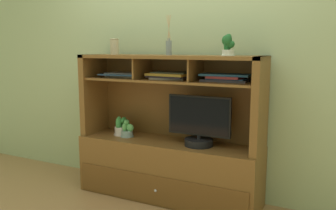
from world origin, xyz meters
TOP-DOWN VIEW (x-y plane):
  - floor_plane at (0.00, 0.00)m, footprint 6.00×6.00m
  - back_wall at (0.00, 0.26)m, footprint 6.00×0.02m
  - media_console at (0.00, 0.01)m, footprint 1.69×0.48m
  - tv_monitor at (0.31, -0.02)m, footprint 0.56×0.25m
  - potted_orchid at (-0.51, 0.01)m, footprint 0.17×0.17m
  - potted_fern at (-0.42, -0.03)m, footprint 0.13×0.13m
  - magazine_stack_left at (-0.50, 0.05)m, footprint 0.42×0.29m
  - magazine_stack_centre at (-0.01, 0.05)m, footprint 0.39×0.27m
  - magazine_stack_right at (0.51, 0.04)m, footprint 0.42×0.21m
  - diffuser_bottle at (0.00, 0.02)m, footprint 0.05×0.05m
  - potted_succulent at (0.55, -0.02)m, footprint 0.11×0.11m
  - ceramic_vase at (-0.55, -0.02)m, footprint 0.08×0.08m

SIDE VIEW (x-z plane):
  - floor_plane at x=0.00m, z-range -0.02..0.00m
  - media_console at x=0.00m, z-range -0.25..1.06m
  - potted_fern at x=-0.42m, z-range 0.51..0.68m
  - potted_orchid at x=-0.51m, z-range 0.51..0.70m
  - tv_monitor at x=0.31m, z-range 0.50..0.93m
  - magazine_stack_left at x=-0.50m, z-range 1.10..1.14m
  - magazine_stack_right at x=0.51m, z-range 1.10..1.16m
  - magazine_stack_centre at x=-0.01m, z-range 1.10..1.16m
  - diffuser_bottle at x=0.00m, z-range 1.21..1.55m
  - ceramic_vase at x=-0.55m, z-range 1.31..1.46m
  - potted_succulent at x=0.55m, z-range 1.31..1.48m
  - back_wall at x=0.00m, z-range 0.00..2.80m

